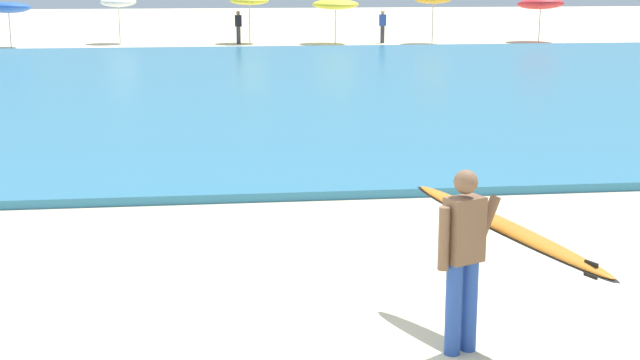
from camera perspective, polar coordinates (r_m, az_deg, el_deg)
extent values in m
plane|color=beige|center=(8.66, -1.36, -10.69)|extent=(160.00, 160.00, 0.00)
cube|color=teal|center=(27.84, -5.44, 5.81)|extent=(120.00, 28.00, 0.14)
cylinder|color=#284CA3|center=(8.57, 8.26, -7.91)|extent=(0.15, 0.15, 0.88)
cylinder|color=#284CA3|center=(8.68, 9.23, -7.66)|extent=(0.15, 0.15, 0.88)
cube|color=brown|center=(8.39, 8.92, -3.05)|extent=(0.40, 0.34, 0.60)
sphere|color=brown|center=(8.29, 9.02, -0.12)|extent=(0.22, 0.22, 0.22)
cylinder|color=brown|center=(8.27, 7.68, -3.62)|extent=(0.10, 0.10, 0.58)
cylinder|color=brown|center=(8.57, 10.23, -2.62)|extent=(0.32, 0.22, 0.51)
ellipsoid|color=orange|center=(8.73, 11.45, -2.88)|extent=(1.30, 2.50, 0.34)
ellipsoid|color=black|center=(8.73, 11.44, -2.99)|extent=(1.37, 2.60, 0.31)
cube|color=black|center=(8.06, 16.44, -5.34)|extent=(0.08, 0.14, 0.14)
cylinder|color=beige|center=(44.93, -18.65, 8.88)|extent=(0.05, 0.05, 1.73)
ellipsoid|color=blue|center=(44.88, -18.74, 10.08)|extent=(1.96, 2.00, 0.65)
cylinder|color=beige|center=(46.15, -12.32, 9.46)|extent=(0.05, 0.05, 1.91)
ellipsoid|color=white|center=(46.11, -12.38, 10.73)|extent=(1.71, 1.73, 0.54)
cylinder|color=beige|center=(45.41, -4.38, 9.70)|extent=(0.05, 0.05, 1.98)
ellipsoid|color=yellow|center=(45.36, -4.40, 11.04)|extent=(1.91, 1.93, 0.50)
cylinder|color=beige|center=(45.10, 0.95, 9.60)|extent=(0.05, 0.05, 1.79)
ellipsoid|color=yellow|center=(45.05, 0.96, 10.83)|extent=(2.25, 2.26, 0.51)
cylinder|color=beige|center=(45.38, 6.99, 9.69)|extent=(0.05, 0.05, 2.05)
cylinder|color=beige|center=(47.35, 13.44, 9.40)|extent=(0.05, 0.05, 1.77)
ellipsoid|color=red|center=(47.31, 13.50, 10.56)|extent=(2.27, 2.31, 0.73)
cylinder|color=#383842|center=(45.30, 3.89, 8.98)|extent=(0.20, 0.20, 0.84)
cube|color=#2D4CA5|center=(45.26, 3.90, 9.85)|extent=(0.32, 0.20, 0.54)
sphere|color=tan|center=(45.24, 3.91, 10.32)|extent=(0.20, 0.20, 0.20)
cylinder|color=#383842|center=(44.75, -5.07, 8.91)|extent=(0.20, 0.20, 0.84)
cube|color=black|center=(44.71, -5.09, 9.79)|extent=(0.32, 0.20, 0.54)
sphere|color=#9E7051|center=(44.69, -5.10, 10.27)|extent=(0.20, 0.20, 0.20)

